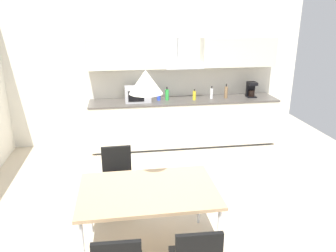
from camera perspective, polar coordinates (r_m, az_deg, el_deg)
name	(u,v)px	position (r m, az deg, el deg)	size (l,w,h in m)	color
ground_plane	(165,213)	(4.48, -0.56, -14.87)	(7.75, 7.90, 0.02)	beige
wall_back	(145,72)	(6.48, -4.02, 9.40)	(6.20, 0.10, 2.83)	silver
kitchen_counter	(184,122)	(6.44, 2.79, 0.66)	(3.60, 0.68, 0.92)	#333333
backsplash_tile	(181,83)	(6.56, 2.35, 7.55)	(3.58, 0.02, 0.53)	silver
upper_wall_cabinets	(183,53)	(6.31, 2.69, 12.52)	(3.58, 0.40, 0.55)	beige
microwave	(138,94)	(6.17, -5.29, 5.55)	(0.48, 0.35, 0.28)	#ADADB2
coffee_maker	(251,89)	(6.70, 14.27, 6.20)	(0.18, 0.19, 0.30)	black
bottle_brown	(226,92)	(6.49, 10.07, 5.84)	(0.06, 0.06, 0.28)	brown
bottle_green	(167,94)	(6.26, -0.17, 5.51)	(0.07, 0.07, 0.25)	green
bottle_yellow	(194,95)	(6.28, 4.60, 5.35)	(0.06, 0.06, 0.21)	yellow
bottle_blue	(159,95)	(6.24, -1.64, 5.34)	(0.07, 0.07, 0.22)	blue
bottle_white	(211,93)	(6.42, 7.58, 5.67)	(0.06, 0.06, 0.24)	white
dining_table	(148,193)	(3.49, -3.47, -11.56)	(1.43, 0.93, 0.76)	tan
chair_far_left	(117,174)	(4.31, -8.82, -8.20)	(0.41, 0.41, 0.87)	black
pendant_lamp	(146,82)	(3.07, -3.91, 7.68)	(0.32, 0.32, 0.22)	silver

